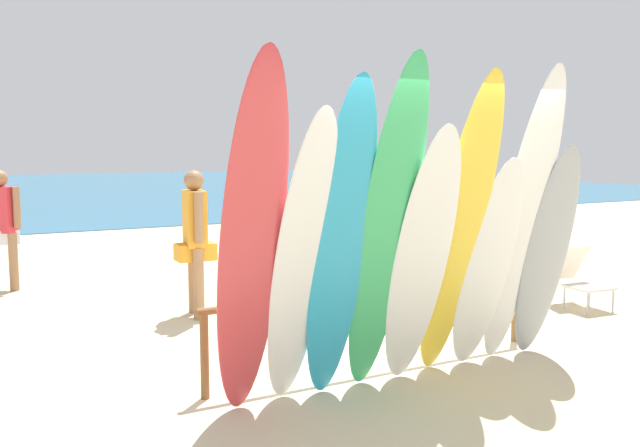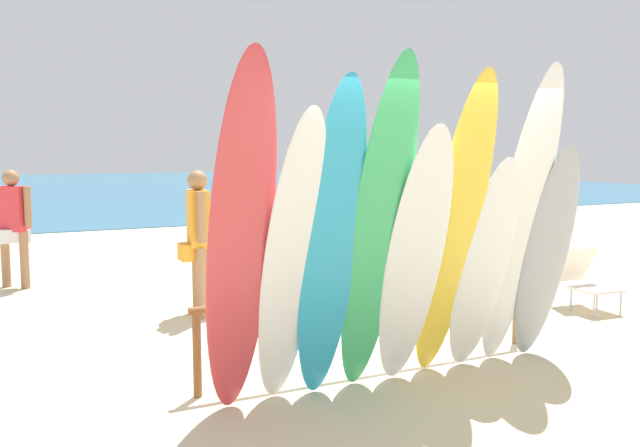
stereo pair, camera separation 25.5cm
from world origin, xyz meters
TOP-DOWN VIEW (x-y plane):
  - ground at (0.00, 14.00)m, footprint 60.00×60.00m
  - ocean_water at (0.00, 31.87)m, footprint 60.00×40.00m
  - surfboard_rack at (0.00, 0.00)m, footprint 3.48×0.07m
  - surfboard_red_0 at (-1.52, -0.63)m, footprint 0.52×0.73m
  - surfboard_white_1 at (-1.11, -0.60)m, footprint 0.53×0.79m
  - surfboard_teal_2 at (-0.80, -0.65)m, footprint 0.51×0.76m
  - surfboard_green_3 at (-0.41, -0.69)m, footprint 0.51×0.88m
  - surfboard_white_4 at (-0.05, -0.67)m, footprint 0.58×0.82m
  - surfboard_yellow_5 at (0.34, -0.67)m, footprint 0.56×0.97m
  - surfboard_white_6 at (0.74, -0.59)m, footprint 0.56×0.71m
  - surfboard_white_7 at (1.13, -0.61)m, footprint 0.56×0.77m
  - surfboard_grey_8 at (1.50, -0.56)m, footprint 0.56×0.63m
  - beachgoer_strolling at (-2.86, 5.36)m, footprint 0.49×0.48m
  - beachgoer_midbeach at (-0.91, 2.62)m, footprint 0.46×0.66m
  - beach_chair_red at (3.62, 2.67)m, footprint 0.71×0.80m
  - beach_chair_blue at (3.50, 0.76)m, footprint 0.56×0.79m
  - beach_chair_striped at (2.27, 2.19)m, footprint 0.53×0.77m

SIDE VIEW (x-z plane):
  - ground at x=0.00m, z-range 0.00..0.00m
  - ocean_water at x=0.00m, z-range 0.00..0.02m
  - beach_chair_blue at x=3.50m, z-range 0.03..0.81m
  - beach_chair_striped at x=2.27m, z-range 0.03..0.82m
  - beach_chair_red at x=3.62m, z-range 0.02..0.84m
  - surfboard_rack at x=0.00m, z-range 0.22..0.97m
  - surfboard_white_6 at x=0.74m, z-range 0.00..1.95m
  - beachgoer_strolling at x=-2.86m, z-range 0.13..1.84m
  - beachgoer_midbeach at x=-0.91m, z-range 0.13..1.89m
  - surfboard_grey_8 at x=1.50m, z-range 0.00..2.06m
  - surfboard_white_4 at x=-0.05m, z-range 0.00..2.20m
  - surfboard_white_1 at x=-1.11m, z-range 0.00..2.31m
  - surfboard_teal_2 at x=-0.80m, z-range 0.00..2.55m
  - surfboard_yellow_5 at x=0.34m, z-range 0.00..2.63m
  - surfboard_red_0 at x=-1.52m, z-range 0.00..2.70m
  - surfboard_green_3 at x=-0.41m, z-range 0.00..2.72m
  - surfboard_white_7 at x=1.13m, z-range 0.00..2.73m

